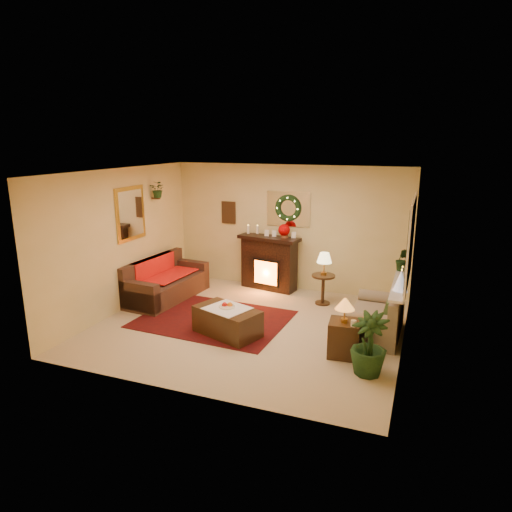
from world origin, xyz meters
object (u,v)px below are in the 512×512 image
(fireplace, at_px, (269,263))
(end_table_square, at_px, (344,338))
(loveseat, at_px, (377,310))
(coffee_table, at_px, (227,322))
(side_table_round, at_px, (323,288))
(sofa, at_px, (167,278))

(fireplace, height_order, end_table_square, fireplace)
(fireplace, height_order, loveseat, fireplace)
(loveseat, bearing_deg, coffee_table, -157.53)
(fireplace, bearing_deg, side_table_round, -11.96)
(sofa, bearing_deg, loveseat, 0.30)
(sofa, height_order, end_table_square, sofa)
(sofa, relative_size, coffee_table, 1.76)
(sofa, relative_size, fireplace, 1.62)
(sofa, height_order, coffee_table, sofa)
(sofa, xyz_separation_m, side_table_round, (2.98, 0.79, -0.10))
(side_table_round, bearing_deg, end_table_square, -69.25)
(side_table_round, xyz_separation_m, end_table_square, (0.77, -2.03, -0.05))
(sofa, relative_size, loveseat, 1.43)
(sofa, height_order, side_table_round, sofa)
(sofa, relative_size, side_table_round, 3.22)
(sofa, distance_m, end_table_square, 3.94)
(end_table_square, distance_m, coffee_table, 1.90)
(sofa, height_order, loveseat, sofa)
(sofa, xyz_separation_m, coffee_table, (1.85, -1.17, -0.22))
(end_table_square, bearing_deg, sofa, 161.77)
(fireplace, xyz_separation_m, coffee_table, (0.15, -2.49, -0.34))
(end_table_square, bearing_deg, coffee_table, 178.05)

